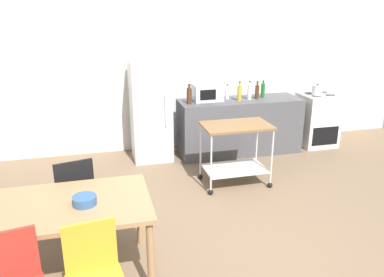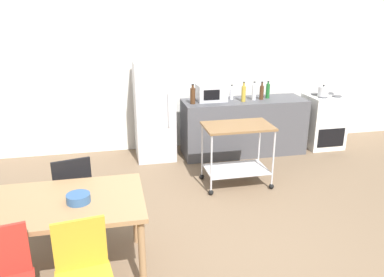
% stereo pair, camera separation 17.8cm
% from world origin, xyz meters
% --- Properties ---
extents(ground_plane, '(12.00, 12.00, 0.00)m').
position_xyz_m(ground_plane, '(0.00, 0.00, 0.00)').
color(ground_plane, brown).
extents(back_wall, '(8.40, 0.12, 2.90)m').
position_xyz_m(back_wall, '(0.00, 3.20, 1.45)').
color(back_wall, silver).
rests_on(back_wall, ground_plane).
extents(kitchen_counter, '(2.00, 0.64, 0.90)m').
position_xyz_m(kitchen_counter, '(0.90, 2.60, 0.45)').
color(kitchen_counter, '#4C4C51').
rests_on(kitchen_counter, ground_plane).
extents(dining_table, '(1.50, 0.90, 0.75)m').
position_xyz_m(dining_table, '(-1.73, -0.04, 0.67)').
color(dining_table, '#A37A51').
rests_on(dining_table, ground_plane).
extents(chair_black, '(0.48, 0.48, 0.89)m').
position_xyz_m(chair_black, '(-1.67, 0.68, 0.52)').
color(chair_black, black).
rests_on(chair_black, ground_plane).
extents(chair_mustard, '(0.45, 0.45, 0.89)m').
position_xyz_m(chair_mustard, '(-1.48, -0.74, 0.52)').
color(chair_mustard, gold).
rests_on(chair_mustard, ground_plane).
extents(stove_oven, '(0.60, 0.61, 0.92)m').
position_xyz_m(stove_oven, '(2.35, 2.62, 0.45)').
color(stove_oven, white).
rests_on(stove_oven, ground_plane).
extents(refrigerator, '(0.60, 0.63, 1.55)m').
position_xyz_m(refrigerator, '(-0.55, 2.70, 0.78)').
color(refrigerator, silver).
rests_on(refrigerator, ground_plane).
extents(kitchen_cart, '(0.91, 0.57, 0.85)m').
position_xyz_m(kitchen_cart, '(0.41, 1.46, 0.57)').
color(kitchen_cart, brown).
rests_on(kitchen_cart, ground_plane).
extents(bottle_sparkling_water, '(0.08, 0.08, 0.31)m').
position_xyz_m(bottle_sparkling_water, '(0.03, 2.53, 1.03)').
color(bottle_sparkling_water, '#4C2D19').
rests_on(bottle_sparkling_water, kitchen_counter).
extents(microwave, '(0.46, 0.35, 0.26)m').
position_xyz_m(microwave, '(0.36, 2.68, 1.03)').
color(microwave, silver).
rests_on(microwave, kitchen_counter).
extents(bottle_vinegar, '(0.06, 0.06, 0.24)m').
position_xyz_m(bottle_vinegar, '(0.70, 2.68, 0.99)').
color(bottle_vinegar, silver).
rests_on(bottle_vinegar, kitchen_counter).
extents(bottle_olive_oil, '(0.07, 0.07, 0.31)m').
position_xyz_m(bottle_olive_oil, '(0.84, 2.51, 1.03)').
color(bottle_olive_oil, gold).
rests_on(bottle_olive_oil, kitchen_counter).
extents(bottle_hot_sauce, '(0.07, 0.07, 0.30)m').
position_xyz_m(bottle_hot_sauce, '(1.04, 2.57, 1.03)').
color(bottle_hot_sauce, silver).
rests_on(bottle_hot_sauce, kitchen_counter).
extents(bottle_soda, '(0.07, 0.07, 0.29)m').
position_xyz_m(bottle_soda, '(1.18, 2.59, 1.02)').
color(bottle_soda, '#4C2D19').
rests_on(bottle_soda, kitchen_counter).
extents(bottle_sesame_oil, '(0.06, 0.06, 0.28)m').
position_xyz_m(bottle_sesame_oil, '(1.31, 2.65, 1.02)').
color(bottle_sesame_oil, '#1E6628').
rests_on(bottle_sesame_oil, kitchen_counter).
extents(fruit_bowl, '(0.20, 0.20, 0.08)m').
position_xyz_m(fruit_bowl, '(-1.53, -0.09, 0.79)').
color(fruit_bowl, '#33598C').
rests_on(fruit_bowl, dining_table).
extents(kettle, '(0.24, 0.17, 0.19)m').
position_xyz_m(kettle, '(2.23, 2.52, 1.00)').
color(kettle, silver).
rests_on(kettle, stove_oven).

